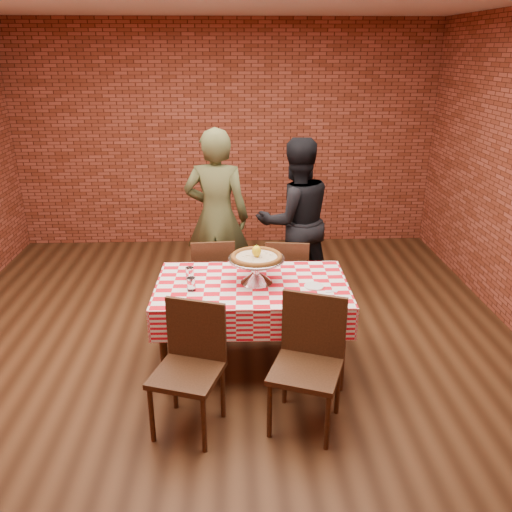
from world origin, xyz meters
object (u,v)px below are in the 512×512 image
chair_near_left (187,373)px  pizza_stand (257,270)px  table (252,325)px  diner_olive (217,217)px  chair_far_left (213,278)px  chair_near_right (306,368)px  diner_black (295,221)px  condiment_caddy (255,261)px  chair_far_right (287,279)px  pizza (257,257)px  water_glass_right (190,274)px  water_glass_left (191,284)px

chair_near_left → pizza_stand: bearing=76.7°
table → diner_olive: bearing=103.5°
diner_olive → chair_far_left: bearing=94.6°
chair_near_right → diner_black: bearing=106.3°
condiment_caddy → diner_black: size_ratio=0.08×
condiment_caddy → chair_far_right: 0.69m
chair_far_right → diner_olive: size_ratio=0.48×
chair_near_left → diner_black: bearing=83.9°
condiment_caddy → diner_olive: size_ratio=0.07×
diner_olive → pizza_stand: bearing=113.7°
diner_black → chair_far_left: bearing=15.5°
pizza → diner_olive: bearing=105.3°
pizza_stand → chair_near_right: 0.96m
chair_near_left → chair_far_right: chair_near_left is taller
table → water_glass_right: size_ratio=14.42×
pizza_stand → chair_far_right: 0.93m
table → diner_black: bearing=69.6°
table → chair_far_right: 0.87m
table → condiment_caddy: bearing=82.7°
water_glass_right → chair_far_right: (0.87, 0.69, -0.37)m
chair_far_right → diner_black: size_ratio=0.51×
pizza → condiment_caddy: size_ratio=3.12×
pizza → diner_black: bearing=70.7°
water_glass_left → chair_far_left: bearing=82.1°
condiment_caddy → chair_near_right: bearing=-76.1°
water_glass_left → pizza: bearing=14.8°
pizza_stand → chair_far_right: pizza_stand is taller
chair_near_right → diner_olive: bearing=127.7°
chair_near_left → diner_black: 2.38m
table → chair_near_right: size_ratio=1.62×
condiment_caddy → chair_near_right: size_ratio=0.14×
pizza → condiment_caddy: (0.00, 0.29, -0.15)m
water_glass_left → condiment_caddy: (0.52, 0.42, 0.01)m
water_glass_left → chair_near_left: chair_near_left is taller
chair_far_left → chair_near_left: bearing=81.8°
pizza_stand → chair_far_left: 0.99m
table → pizza: (0.04, 0.03, 0.60)m
table → chair_near_left: size_ratio=1.66×
pizza → chair_far_right: pizza is taller
water_glass_right → condiment_caddy: condiment_caddy is taller
condiment_caddy → chair_near_left: size_ratio=0.14×
pizza_stand → water_glass_left: pizza_stand is taller
pizza_stand → chair_near_left: size_ratio=0.51×
pizza_stand → diner_olive: diner_olive is taller
pizza → condiment_caddy: pizza is taller
condiment_caddy → pizza: bearing=-91.9°
chair_near_left → chair_near_right: chair_near_right is taller
water_glass_right → water_glass_left: bearing=-82.7°
chair_near_left → water_glass_left: bearing=108.6°
condiment_caddy → diner_olive: (-0.36, 1.01, 0.09)m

